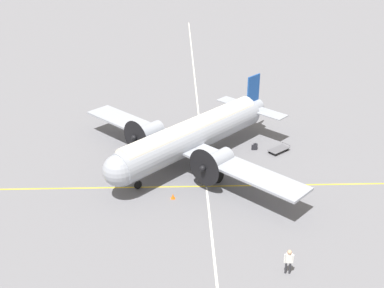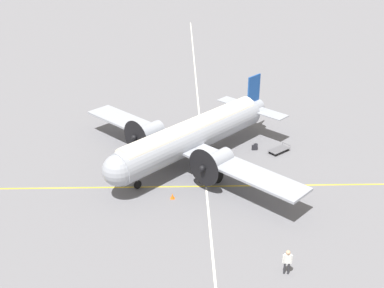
{
  "view_description": "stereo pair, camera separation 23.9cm",
  "coord_description": "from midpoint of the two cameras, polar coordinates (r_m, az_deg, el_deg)",
  "views": [
    {
      "loc": [
        -1.13,
        -38.78,
        20.74
      ],
      "look_at": [
        0.0,
        0.0,
        1.77
      ],
      "focal_mm": 45.0,
      "sensor_mm": 36.0,
      "label": 1
    },
    {
      "loc": [
        -0.89,
        -38.79,
        20.74
      ],
      "look_at": [
        0.0,
        0.0,
        1.77
      ],
      "focal_mm": 45.0,
      "sensor_mm": 36.0,
      "label": 2
    }
  ],
  "objects": [
    {
      "name": "suitcase_near_door",
      "position": [
        46.52,
        7.69,
        -0.29
      ],
      "size": [
        0.38,
        0.17,
        0.6
      ],
      "color": "#232328",
      "rests_on": "ground_plane"
    },
    {
      "name": "apron_line_northsouth",
      "position": [
        44.03,
        1.55,
        -2.05
      ],
      "size": [
        0.16,
        120.0,
        0.01
      ],
      "color": "silver",
      "rests_on": "ground_plane"
    },
    {
      "name": "suitcase_upright_spare",
      "position": [
        46.33,
        7.56,
        -0.42
      ],
      "size": [
        0.52,
        0.15,
        0.57
      ],
      "color": "#232328",
      "rests_on": "ground_plane"
    },
    {
      "name": "crew_foreground",
      "position": [
        31.39,
        11.46,
        -13.29
      ],
      "size": [
        0.62,
        0.29,
        1.81
      ],
      "rotation": [
        0.0,
        0.0,
        -0.12
      ],
      "color": "#2D2D33",
      "rests_on": "ground_plane"
    },
    {
      "name": "ground_plane",
      "position": [
        43.99,
        0.16,
        -2.07
      ],
      "size": [
        300.0,
        300.0,
        0.0
      ],
      "primitive_type": "plane",
      "color": "slate"
    },
    {
      "name": "apron_line_eastwest",
      "position": [
        40.14,
        0.32,
        -5.05
      ],
      "size": [
        120.0,
        0.16,
        0.01
      ],
      "color": "gold",
      "rests_on": "ground_plane"
    },
    {
      "name": "traffic_cone",
      "position": [
        38.48,
        -2.15,
        -6.2
      ],
      "size": [
        0.35,
        0.35,
        0.46
      ],
      "color": "orange",
      "rests_on": "ground_plane"
    },
    {
      "name": "airliner_main",
      "position": [
        42.53,
        -0.25,
        0.83
      ],
      "size": [
        20.02,
        19.99,
        6.07
      ],
      "rotation": [
        0.0,
        0.0,
        3.93
      ],
      "color": "#9399A3",
      "rests_on": "ground_plane"
    },
    {
      "name": "baggage_cart",
      "position": [
        46.29,
        10.43,
        -0.64
      ],
      "size": [
        2.29,
        2.11,
        0.56
      ],
      "rotation": [
        0.0,
        0.0,
        3.81
      ],
      "color": "#56565B",
      "rests_on": "ground_plane"
    }
  ]
}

